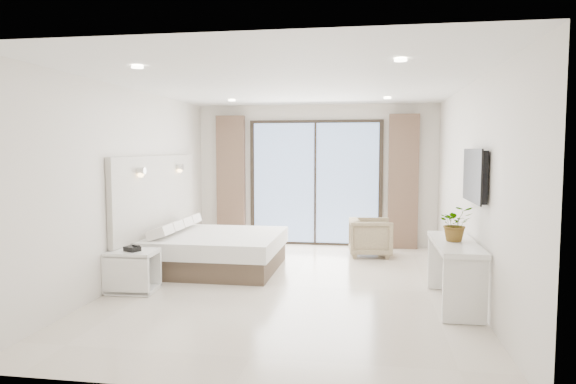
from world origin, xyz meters
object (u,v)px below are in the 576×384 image
(nightstand, at_px, (133,271))
(armchair, at_px, (371,235))
(bed, at_px, (215,250))
(console_desk, at_px, (455,259))

(nightstand, height_order, armchair, armchair)
(bed, bearing_deg, armchair, 29.49)
(console_desk, bearing_deg, bed, 158.21)
(bed, bearing_deg, nightstand, -115.26)
(nightstand, distance_m, console_desk, 4.04)
(bed, distance_m, console_desk, 3.64)
(bed, height_order, console_desk, console_desk)
(console_desk, bearing_deg, armchair, 109.97)
(bed, relative_size, nightstand, 3.21)
(console_desk, bearing_deg, nightstand, -179.13)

